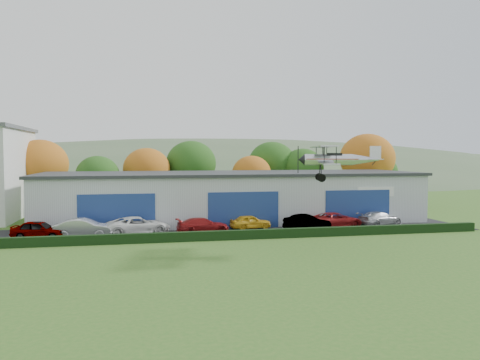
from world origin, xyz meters
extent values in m
plane|color=#31641F|center=(0.00, 0.00, 0.00)|extent=(300.00, 300.00, 0.00)
cube|color=black|center=(3.00, 21.00, 0.03)|extent=(48.00, 9.00, 0.05)
cube|color=black|center=(3.00, 16.20, 0.40)|extent=(46.00, 0.60, 0.80)
cube|color=#B2B7BC|center=(5.00, 28.00, 2.50)|extent=(40.00, 12.00, 5.00)
cube|color=#2D3033|center=(5.00, 28.00, 5.15)|extent=(40.60, 12.60, 0.30)
cube|color=navy|center=(-7.00, 21.95, 1.80)|extent=(7.00, 0.12, 3.60)
cube|color=navy|center=(5.00, 21.95, 1.80)|extent=(7.00, 0.12, 3.60)
cube|color=navy|center=(17.00, 21.95, 1.80)|extent=(7.00, 0.12, 3.60)
cylinder|color=#3D2614|center=(-17.00, 40.00, 1.57)|extent=(0.36, 0.36, 3.15)
ellipsoid|color=#AF5615|center=(-17.00, 40.00, 6.03)|extent=(6.84, 6.84, 6.16)
cylinder|color=#3D2614|center=(-10.00, 38.00, 1.22)|extent=(0.36, 0.36, 2.45)
ellipsoid|color=#1E4C14|center=(-10.00, 38.00, 4.69)|extent=(5.32, 5.32, 4.79)
cylinder|color=#3D2614|center=(-4.00, 40.00, 1.40)|extent=(0.36, 0.36, 2.80)
ellipsoid|color=#AF5615|center=(-4.00, 40.00, 5.36)|extent=(6.08, 6.08, 5.47)
cylinder|color=#3D2614|center=(2.00, 42.00, 1.57)|extent=(0.36, 0.36, 3.15)
ellipsoid|color=#1E4C14|center=(2.00, 42.00, 6.03)|extent=(6.84, 6.84, 6.16)
cylinder|color=#3D2614|center=(10.00, 40.00, 1.22)|extent=(0.36, 0.36, 2.45)
ellipsoid|color=#AF5615|center=(10.00, 40.00, 4.69)|extent=(5.32, 5.32, 4.79)
cylinder|color=#3D2614|center=(18.00, 42.00, 1.40)|extent=(0.36, 0.36, 2.80)
ellipsoid|color=#1E4C14|center=(18.00, 42.00, 5.36)|extent=(6.08, 6.08, 5.47)
cylinder|color=#3D2614|center=(26.00, 38.00, 1.75)|extent=(0.36, 0.36, 3.50)
ellipsoid|color=#AF5615|center=(26.00, 38.00, 6.70)|extent=(7.60, 7.60, 6.84)
cylinder|color=#3D2614|center=(30.00, 42.00, 1.22)|extent=(0.36, 0.36, 2.45)
ellipsoid|color=#1E4C14|center=(30.00, 42.00, 4.69)|extent=(5.32, 5.32, 4.79)
cylinder|color=#3D2614|center=(14.00, 44.00, 1.57)|extent=(0.36, 0.36, 3.15)
ellipsoid|color=#1E4C14|center=(14.00, 44.00, 6.03)|extent=(6.84, 6.84, 6.16)
ellipsoid|color=#4C6642|center=(20.00, 140.00, -15.40)|extent=(320.00, 196.00, 56.00)
ellipsoid|color=#4C6642|center=(90.00, 140.00, -9.90)|extent=(240.00, 126.00, 36.00)
imported|color=gray|center=(-13.36, 19.79, 0.82)|extent=(4.82, 2.68, 1.55)
imported|color=silver|center=(-9.66, 19.57, 0.88)|extent=(5.16, 2.20, 1.65)
imported|color=silver|center=(-5.07, 20.39, 0.85)|extent=(6.14, 3.71, 1.60)
imported|color=maroon|center=(0.74, 19.90, 0.75)|extent=(5.00, 2.51, 1.39)
imported|color=gold|center=(5.58, 21.47, 0.72)|extent=(4.14, 2.12, 1.35)
imported|color=gray|center=(10.60, 19.39, 0.80)|extent=(4.81, 3.19, 1.50)
imported|color=maroon|center=(14.01, 20.56, 0.79)|extent=(5.56, 3.03, 1.48)
imported|color=silver|center=(18.87, 20.82, 0.76)|extent=(5.30, 3.47, 1.43)
cylinder|color=silver|center=(8.94, 10.28, 6.86)|extent=(3.61, 1.66, 0.83)
cone|color=silver|center=(11.63, 9.60, 6.86)|extent=(2.17, 1.30, 0.83)
cone|color=black|center=(7.02, 10.76, 6.86)|extent=(0.65, 0.92, 0.83)
cube|color=#AA250F|center=(9.21, 10.21, 6.90)|extent=(3.97, 1.77, 0.06)
cube|color=black|center=(9.39, 10.17, 7.25)|extent=(1.21, 0.81, 0.23)
cube|color=silver|center=(8.76, 10.32, 6.58)|extent=(2.74, 6.73, 0.09)
cube|color=silver|center=(8.59, 10.37, 7.83)|extent=(2.92, 7.11, 0.09)
cylinder|color=black|center=(7.78, 8.09, 7.21)|extent=(0.07, 0.07, 1.20)
cylinder|color=black|center=(8.58, 7.89, 7.21)|extent=(0.07, 0.07, 1.20)
cylinder|color=black|center=(8.95, 12.75, 7.21)|extent=(0.07, 0.07, 1.20)
cylinder|color=black|center=(9.75, 12.55, 7.21)|extent=(0.07, 0.07, 1.20)
cylinder|color=black|center=(8.51, 10.05, 7.50)|extent=(0.10, 0.21, 0.69)
cylinder|color=black|center=(8.66, 10.68, 7.50)|extent=(0.10, 0.21, 0.69)
cylinder|color=black|center=(8.31, 10.03, 6.07)|extent=(0.22, 0.64, 1.13)
cylinder|color=black|center=(8.50, 10.79, 6.07)|extent=(0.22, 0.64, 1.13)
cylinder|color=black|center=(8.41, 10.41, 5.52)|extent=(0.49, 1.72, 0.06)
cylinder|color=black|center=(8.20, 9.61, 5.52)|extent=(0.60, 0.27, 0.59)
cylinder|color=black|center=(8.61, 11.22, 5.52)|extent=(0.60, 0.27, 0.59)
cylinder|color=black|center=(12.26, 9.45, 6.63)|extent=(0.34, 0.14, 0.39)
cube|color=silver|center=(12.26, 9.45, 6.90)|extent=(1.39, 2.53, 0.06)
cube|color=silver|center=(12.35, 9.42, 7.37)|extent=(0.82, 0.26, 1.02)
cube|color=black|center=(6.78, 10.82, 6.86)|extent=(0.08, 0.12, 2.03)
camera|label=1|loc=(-4.86, -23.63, 7.25)|focal=36.00mm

